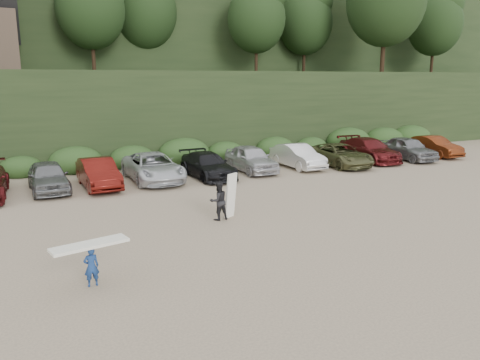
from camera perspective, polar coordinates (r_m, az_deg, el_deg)
name	(u,v)px	position (r m, az deg, el deg)	size (l,w,h in m)	color
ground	(273,230)	(17.55, 4.10, -6.06)	(120.00, 120.00, 0.00)	tan
hillside_backdrop	(101,20)	(51.42, -16.60, 18.20)	(90.00, 41.50, 28.00)	black
parked_cars	(182,166)	(26.14, -7.07, 1.70)	(39.25, 5.90, 1.58)	#AEAEB3
child_surfer	(91,257)	(13.32, -17.74, -8.94)	(2.11, 1.01, 1.22)	navy
adult_surfer	(220,200)	(18.52, -2.50, -2.49)	(1.25, 0.67, 1.84)	black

